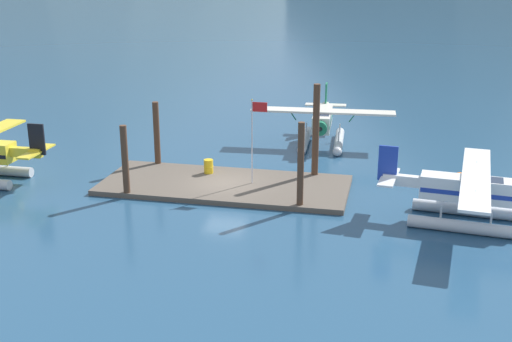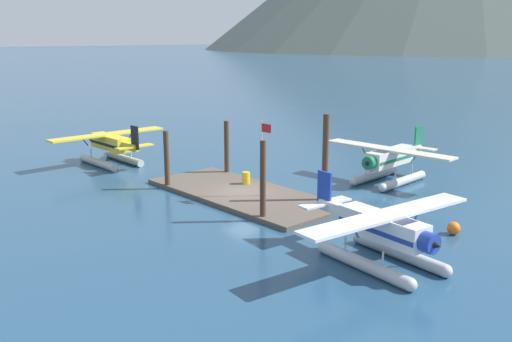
# 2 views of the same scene
# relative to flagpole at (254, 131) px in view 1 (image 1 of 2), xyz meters

# --- Properties ---
(ground_plane) EXTENTS (1200.00, 1200.00, 0.00)m
(ground_plane) POSITION_rel_flagpole_xyz_m (-1.76, -0.30, -3.55)
(ground_plane) COLOR navy
(dock_platform) EXTENTS (14.80, 6.15, 0.30)m
(dock_platform) POSITION_rel_flagpole_xyz_m (-1.76, -0.30, -3.40)
(dock_platform) COLOR brown
(dock_platform) RESTS_ON ground
(piling_near_left) EXTENTS (0.39, 0.39, 4.27)m
(piling_near_left) POSITION_rel_flagpole_xyz_m (-6.83, -3.15, -1.41)
(piling_near_left) COLOR #4C3323
(piling_near_left) RESTS_ON ground
(piling_near_right) EXTENTS (0.36, 0.36, 4.93)m
(piling_near_right) POSITION_rel_flagpole_xyz_m (3.20, -2.96, -1.08)
(piling_near_right) COLOR #4C3323
(piling_near_right) RESTS_ON ground
(piling_far_left) EXTENTS (0.40, 0.40, 4.40)m
(piling_far_left) POSITION_rel_flagpole_xyz_m (-7.08, 2.62, -1.35)
(piling_far_left) COLOR #4C3323
(piling_far_left) RESTS_ON ground
(piling_far_right) EXTENTS (0.42, 0.42, 5.99)m
(piling_far_right) POSITION_rel_flagpole_xyz_m (3.31, 2.47, -0.55)
(piling_far_right) COLOR #4C3323
(piling_far_right) RESTS_ON ground
(flagpole) EXTENTS (0.95, 0.10, 5.13)m
(flagpole) POSITION_rel_flagpole_xyz_m (0.00, 0.00, 0.00)
(flagpole) COLOR silver
(flagpole) RESTS_ON dock_platform
(fuel_drum) EXTENTS (0.62, 0.62, 0.88)m
(fuel_drum) POSITION_rel_flagpole_xyz_m (-3.23, 1.30, -2.81)
(fuel_drum) COLOR gold
(fuel_drum) RESTS_ON dock_platform
(mooring_buoy) EXTENTS (0.74, 0.74, 0.74)m
(mooring_buoy) POSITION_rel_flagpole_xyz_m (12.10, 3.39, -3.18)
(mooring_buoy) COLOR orange
(mooring_buoy) RESTS_ON ground
(seaplane_white_stbd_aft) EXTENTS (7.95, 10.49, 3.84)m
(seaplane_white_stbd_aft) POSITION_rel_flagpole_xyz_m (11.95, -3.17, -1.97)
(seaplane_white_stbd_aft) COLOR #B7BABF
(seaplane_white_stbd_aft) RESTS_ON ground
(seaplane_cream_bow_right) EXTENTS (10.46, 7.98, 3.84)m
(seaplane_cream_bow_right) POSITION_rel_flagpole_xyz_m (2.82, 10.39, -1.97)
(seaplane_cream_bow_right) COLOR #B7BABF
(seaplane_cream_bow_right) RESTS_ON ground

